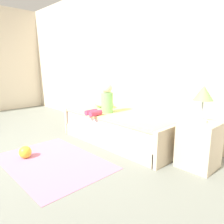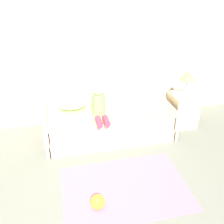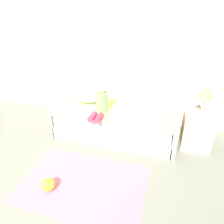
{
  "view_description": "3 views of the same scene",
  "coord_description": "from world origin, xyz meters",
  "px_view_note": "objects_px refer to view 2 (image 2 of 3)",
  "views": [
    {
      "loc": [
        3.09,
        -0.57,
        1.28
      ],
      "look_at": [
        0.67,
        1.75,
        0.55
      ],
      "focal_mm": 34.05,
      "sensor_mm": 36.0,
      "label": 1
    },
    {
      "loc": [
        -0.07,
        -1.49,
        2.38
      ],
      "look_at": [
        0.67,
        1.75,
        0.55
      ],
      "focal_mm": 39.17,
      "sensor_mm": 36.0,
      "label": 2
    },
    {
      "loc": [
        1.51,
        -1.07,
        2.09
      ],
      "look_at": [
        0.67,
        1.75,
        0.55
      ],
      "focal_mm": 33.01,
      "sensor_mm": 36.0,
      "label": 3
    }
  ],
  "objects_px": {
    "table_lamp": "(188,76)",
    "toy_ball": "(98,202)",
    "pillow": "(72,105)",
    "nightstand": "(182,110)",
    "bed": "(109,121)",
    "child_figure": "(99,104)"
  },
  "relations": [
    {
      "from": "table_lamp",
      "to": "toy_ball",
      "type": "bearing_deg",
      "value": -140.34
    },
    {
      "from": "pillow",
      "to": "toy_ball",
      "type": "bearing_deg",
      "value": -85.48
    },
    {
      "from": "table_lamp",
      "to": "toy_ball",
      "type": "xyz_separation_m",
      "value": [
        -1.81,
        -1.5,
        -0.85
      ]
    },
    {
      "from": "nightstand",
      "to": "toy_ball",
      "type": "height_order",
      "value": "nightstand"
    },
    {
      "from": "nightstand",
      "to": "table_lamp",
      "type": "height_order",
      "value": "table_lamp"
    },
    {
      "from": "bed",
      "to": "child_figure",
      "type": "height_order",
      "value": "child_figure"
    },
    {
      "from": "nightstand",
      "to": "table_lamp",
      "type": "distance_m",
      "value": 0.64
    },
    {
      "from": "nightstand",
      "to": "pillow",
      "type": "relative_size",
      "value": 1.36
    },
    {
      "from": "bed",
      "to": "toy_ball",
      "type": "xyz_separation_m",
      "value": [
        -0.46,
        -1.51,
        -0.16
      ]
    },
    {
      "from": "toy_ball",
      "to": "pillow",
      "type": "bearing_deg",
      "value": 94.52
    },
    {
      "from": "bed",
      "to": "toy_ball",
      "type": "relative_size",
      "value": 12.13
    },
    {
      "from": "table_lamp",
      "to": "toy_ball",
      "type": "relative_size",
      "value": 2.59
    },
    {
      "from": "child_figure",
      "to": "table_lamp",
      "type": "bearing_deg",
      "value": 7.9
    },
    {
      "from": "bed",
      "to": "pillow",
      "type": "bearing_deg",
      "value": 170.31
    },
    {
      "from": "toy_ball",
      "to": "table_lamp",
      "type": "bearing_deg",
      "value": 39.66
    },
    {
      "from": "toy_ball",
      "to": "bed",
      "type": "bearing_deg",
      "value": 73.16
    },
    {
      "from": "nightstand",
      "to": "pillow",
      "type": "xyz_separation_m",
      "value": [
        -1.94,
        0.11,
        0.26
      ]
    },
    {
      "from": "nightstand",
      "to": "toy_ball",
      "type": "xyz_separation_m",
      "value": [
        -1.81,
        -1.5,
        -0.21
      ]
    },
    {
      "from": "bed",
      "to": "child_figure",
      "type": "distance_m",
      "value": 0.55
    },
    {
      "from": "bed",
      "to": "pillow",
      "type": "relative_size",
      "value": 4.8
    },
    {
      "from": "bed",
      "to": "nightstand",
      "type": "distance_m",
      "value": 1.35
    },
    {
      "from": "table_lamp",
      "to": "child_figure",
      "type": "xyz_separation_m",
      "value": [
        -1.54,
        -0.21,
        -0.23
      ]
    }
  ]
}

